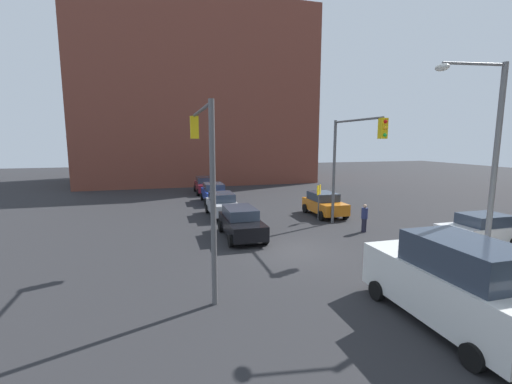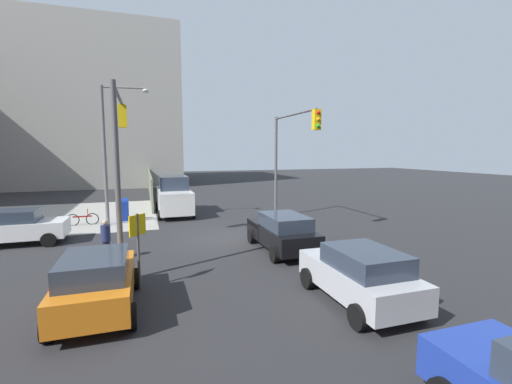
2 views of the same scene
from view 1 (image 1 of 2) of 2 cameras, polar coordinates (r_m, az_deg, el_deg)
name	(u,v)px [view 1 (image 1 of 2)]	position (r m, az deg, el deg)	size (l,w,h in m)	color
ground_plane	(293,250)	(16.94, 6.18, -9.58)	(120.00, 120.00, 0.00)	#28282B
building_brick_west	(196,100)	(47.48, -9.91, 14.88)	(16.00, 28.00, 21.14)	brown
traffic_signal_nw_corner	(351,152)	(20.43, 15.57, 6.42)	(5.11, 0.36, 6.50)	#59595B
traffic_signal_se_corner	(204,158)	(12.76, -8.73, 5.70)	(5.78, 0.36, 6.50)	#59595B
street_lamp_corner	(487,156)	(15.07, 34.07, 4.96)	(0.72, 2.66, 8.00)	slate
warning_sign_two_way	(319,196)	(22.93, 10.41, -0.66)	(0.48, 0.48, 2.40)	#4C4C4C
mailbox_blue	(493,271)	(14.76, 34.79, -10.77)	(0.56, 0.64, 1.43)	navy
sedan_maroon	(205,185)	(34.83, -8.48, 1.20)	(4.22, 2.02, 1.62)	maroon
hatchback_blue	(214,193)	(29.47, -6.98, -0.11)	(4.11, 2.02, 1.62)	#1E389E
hatchback_silver	(222,204)	(24.05, -5.64, -2.06)	(3.93, 2.02, 1.62)	#B7BABF
sedan_white	(479,230)	(20.59, 33.21, -5.26)	(2.02, 3.82, 1.62)	white
sedan_orange	(324,204)	(24.62, 11.31, -1.94)	(3.86, 2.02, 1.62)	orange
sedan_black	(241,222)	(18.79, -2.49, -5.04)	(4.43, 2.02, 1.62)	black
van_white_delivery	(452,283)	(11.45, 29.90, -13.00)	(5.40, 2.32, 2.62)	white
pedestrian_crossing	(364,218)	(20.79, 17.61, -4.10)	(0.36, 0.36, 1.64)	navy
bicycle_at_crosswalk	(336,209)	(25.32, 13.17, -2.85)	(1.75, 0.05, 0.97)	black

